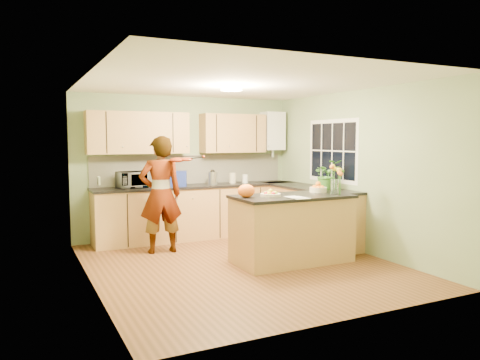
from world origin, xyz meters
name	(u,v)px	position (x,y,z in m)	size (l,w,h in m)	color
floor	(241,265)	(0.00, 0.00, 0.00)	(4.50, 4.50, 0.00)	#573519
ceiling	(241,83)	(0.00, 0.00, 2.50)	(4.00, 4.50, 0.02)	white
wall_back	(186,167)	(0.00, 2.25, 1.25)	(4.00, 0.02, 2.50)	gray
wall_front	(345,192)	(0.00, -2.25, 1.25)	(4.00, 0.02, 2.50)	gray
wall_left	(89,181)	(-2.00, 0.00, 1.25)	(0.02, 4.50, 2.50)	gray
wall_right	(356,171)	(2.00, 0.00, 1.25)	(0.02, 4.50, 2.50)	gray
back_counter	(198,211)	(0.10, 1.95, 0.47)	(3.64, 0.62, 0.94)	#A27440
right_counter	(308,214)	(1.70, 0.85, 0.47)	(0.62, 2.24, 0.94)	#A27440
splashback	(192,169)	(0.10, 2.23, 1.20)	(3.60, 0.02, 0.52)	silver
upper_cabinets	(180,133)	(-0.18, 2.08, 1.85)	(3.20, 0.34, 0.70)	#A27440
boiler	(273,131)	(1.70, 2.09, 1.90)	(0.40, 0.30, 0.86)	white
window_right	(332,151)	(1.99, 0.60, 1.55)	(0.01, 1.30, 1.05)	white
light_switch	(99,181)	(-1.99, -0.60, 1.30)	(0.02, 0.09, 0.09)	white
ceiling_lamp	(231,88)	(0.00, 0.30, 2.46)	(0.30, 0.30, 0.07)	#FFEABF
peninsula_island	(292,228)	(0.73, -0.17, 0.48)	(1.67, 0.85, 0.96)	#A27440
fruit_dish	(271,194)	(0.38, -0.17, 1.00)	(0.28, 0.28, 0.10)	beige
orange_bowl	(318,188)	(1.28, -0.02, 1.02)	(0.26, 0.26, 0.15)	beige
flower_vase	(335,172)	(1.33, -0.35, 1.28)	(0.26, 0.26, 0.48)	silver
orange_bag	(246,191)	(0.03, -0.12, 1.05)	(0.24, 0.20, 0.18)	orange
papers	(298,198)	(0.63, -0.47, 0.96)	(0.22, 0.30, 0.01)	silver
violinist	(161,195)	(-0.79, 1.18, 0.90)	(0.65, 0.43, 1.79)	#ECAA90
violin	(177,160)	(-0.59, 0.96, 1.44)	(0.55, 0.22, 0.11)	#510905
microwave	(133,180)	(-1.03, 1.96, 1.08)	(0.49, 0.33, 0.27)	white
blue_box	(177,179)	(-0.28, 1.93, 1.07)	(0.32, 0.24, 0.26)	navy
kettle	(213,177)	(0.37, 1.91, 1.07)	(0.16, 0.16, 0.31)	silver
jar_cream	(233,178)	(0.81, 2.00, 1.03)	(0.12, 0.12, 0.19)	beige
jar_white	(245,179)	(1.02, 1.91, 1.02)	(0.10, 0.10, 0.16)	white
potted_plant	(327,175)	(1.70, 0.35, 1.18)	(0.43, 0.37, 0.48)	#3B7A28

